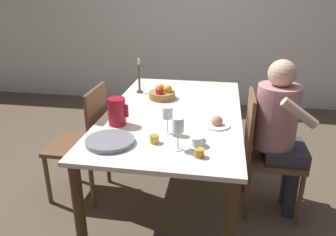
{
  "coord_description": "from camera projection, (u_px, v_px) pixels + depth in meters",
  "views": [
    {
      "loc": [
        0.35,
        -2.35,
        1.65
      ],
      "look_at": [
        0.0,
        -0.27,
        0.79
      ],
      "focal_mm": 35.0,
      "sensor_mm": 36.0,
      "label": 1
    }
  ],
  "objects": [
    {
      "name": "fruit_bowl",
      "position": [
        162.0,
        94.0,
        2.81
      ],
      "size": [
        0.23,
        0.23,
        0.12
      ],
      "color": "#9E6B3D",
      "rests_on": "dining_table"
    },
    {
      "name": "candlestick_tall",
      "position": [
        139.0,
        80.0,
        2.94
      ],
      "size": [
        0.06,
        0.06,
        0.31
      ],
      "color": "#4C4238",
      "rests_on": "dining_table"
    },
    {
      "name": "wine_glass_water",
      "position": [
        178.0,
        126.0,
        1.9
      ],
      "size": [
        0.07,
        0.07,
        0.2
      ],
      "color": "white",
      "rests_on": "dining_table"
    },
    {
      "name": "ground_plane",
      "position": [
        173.0,
        191.0,
        2.82
      ],
      "size": [
        20.0,
        20.0,
        0.0
      ],
      "primitive_type": "plane",
      "color": "brown"
    },
    {
      "name": "chair_person_side",
      "position": [
        264.0,
        151.0,
        2.45
      ],
      "size": [
        0.42,
        0.42,
        0.93
      ],
      "rotation": [
        0.0,
        0.0,
        -1.57
      ],
      "color": "brown",
      "rests_on": "ground_plane"
    },
    {
      "name": "serving_tray",
      "position": [
        110.0,
        141.0,
        2.02
      ],
      "size": [
        0.3,
        0.3,
        0.03
      ],
      "color": "gray",
      "rests_on": "dining_table"
    },
    {
      "name": "wall_back",
      "position": [
        200.0,
        12.0,
        4.48
      ],
      "size": [
        10.0,
        0.06,
        2.6
      ],
      "color": "white",
      "rests_on": "ground_plane"
    },
    {
      "name": "dining_table",
      "position": [
        174.0,
        122.0,
        2.57
      ],
      "size": [
        1.03,
        1.78,
        0.74
      ],
      "color": "silver",
      "rests_on": "ground_plane"
    },
    {
      "name": "jam_jar_red",
      "position": [
        154.0,
        139.0,
        2.02
      ],
      "size": [
        0.06,
        0.06,
        0.05
      ],
      "color": "gold",
      "rests_on": "dining_table"
    },
    {
      "name": "wine_glass_juice",
      "position": [
        168.0,
        114.0,
        2.11
      ],
      "size": [
        0.07,
        0.07,
        0.19
      ],
      "color": "white",
      "rests_on": "dining_table"
    },
    {
      "name": "teacup_near_person",
      "position": [
        197.0,
        142.0,
        1.98
      ],
      "size": [
        0.13,
        0.13,
        0.06
      ],
      "color": "white",
      "rests_on": "dining_table"
    },
    {
      "name": "jam_jar_amber",
      "position": [
        199.0,
        152.0,
        1.86
      ],
      "size": [
        0.06,
        0.06,
        0.05
      ],
      "color": "#C67A1E",
      "rests_on": "dining_table"
    },
    {
      "name": "person_seated",
      "position": [
        280.0,
        126.0,
        2.35
      ],
      "size": [
        0.39,
        0.41,
        1.19
      ],
      "rotation": [
        0.0,
        0.0,
        -1.57
      ],
      "color": "#33333D",
      "rests_on": "ground_plane"
    },
    {
      "name": "bread_plate",
      "position": [
        217.0,
        123.0,
        2.26
      ],
      "size": [
        0.18,
        0.18,
        0.08
      ],
      "color": "white",
      "rests_on": "dining_table"
    },
    {
      "name": "red_pitcher",
      "position": [
        117.0,
        111.0,
        2.26
      ],
      "size": [
        0.15,
        0.12,
        0.19
      ],
      "color": "#A31423",
      "rests_on": "dining_table"
    },
    {
      "name": "chair_opposite",
      "position": [
        85.0,
        140.0,
        2.61
      ],
      "size": [
        0.42,
        0.42,
        0.93
      ],
      "rotation": [
        0.0,
        0.0,
        1.57
      ],
      "color": "brown",
      "rests_on": "ground_plane"
    }
  ]
}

